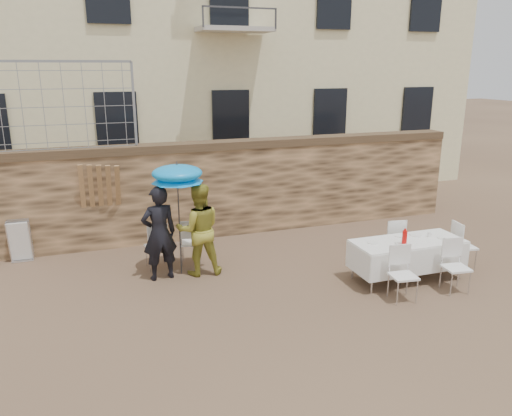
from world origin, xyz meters
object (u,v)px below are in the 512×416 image
object	(u,v)px
table_chair_back	(392,241)
couple_chair_left	(156,245)
soda_bottle	(405,238)
table_chair_front_left	(404,275)
chair_stack_right	(21,239)
umbrella	(177,177)
man_suit	(159,233)
couple_chair_right	(191,241)
table_chair_front_right	(456,267)
banquet_table	(408,243)
woman_dress	(199,230)
table_chair_side	(464,245)

from	to	relation	value
table_chair_back	couple_chair_left	bearing A→B (deg)	-7.44
soda_bottle	table_chair_front_left	bearing A→B (deg)	-123.69
table_chair_back	chair_stack_right	bearing A→B (deg)	-11.89
umbrella	couple_chair_left	distance (m)	1.58
man_suit	couple_chair_right	xyz separation A→B (m)	(0.70, 0.55, -0.42)
couple_chair_left	soda_bottle	distance (m)	4.77
man_suit	table_chair_front_right	world-z (taller)	man_suit
chair_stack_right	umbrella	bearing A→B (deg)	-30.90
couple_chair_left	banquet_table	xyz separation A→B (m)	(4.39, -2.09, 0.25)
chair_stack_right	soda_bottle	bearing A→B (deg)	-27.83
banquet_table	table_chair_front_right	xyz separation A→B (m)	(0.50, -0.75, -0.25)
man_suit	banquet_table	distance (m)	4.65
umbrella	banquet_table	size ratio (longest dim) A/B	0.98
table_chair_front_left	table_chair_back	bearing A→B (deg)	69.38
table_chair_front_right	banquet_table	bearing A→B (deg)	130.42
chair_stack_right	couple_chair_left	bearing A→B (deg)	-27.37
man_suit	couple_chair_right	distance (m)	0.99
man_suit	soda_bottle	bearing A→B (deg)	149.31
couple_chair_left	couple_chair_right	xyz separation A→B (m)	(0.70, 0.00, 0.00)
man_suit	soda_bottle	xyz separation A→B (m)	(4.19, -1.69, 0.00)
couple_chair_left	soda_bottle	bearing A→B (deg)	147.05
man_suit	woman_dress	bearing A→B (deg)	171.26
couple_chair_left	table_chair_front_left	bearing A→B (deg)	138.32
banquet_table	chair_stack_right	world-z (taller)	chair_stack_right
soda_bottle	table_chair_front_right	distance (m)	1.02
table_chair_front_right	table_chair_side	world-z (taller)	same
couple_chair_left	man_suit	bearing A→B (deg)	85.16
couple_chair_right	table_chair_front_left	world-z (taller)	same
banquet_table	umbrella	bearing A→B (deg)	157.67
table_chair_front_right	chair_stack_right	distance (m)	8.58
couple_chair_left	table_chair_side	world-z (taller)	same
couple_chair_right	soda_bottle	size ratio (longest dim) A/B	3.69
table_chair_back	table_chair_side	bearing A→B (deg)	157.98
soda_bottle	banquet_table	bearing A→B (deg)	36.87
soda_bottle	table_chair_back	size ratio (longest dim) A/B	0.27
table_chair_back	chair_stack_right	distance (m)	7.66
table_chair_back	woman_dress	bearing A→B (deg)	-2.64
soda_bottle	table_chair_front_left	world-z (taller)	soda_bottle
woman_dress	man_suit	bearing A→B (deg)	5.37
table_chair_front_right	table_chair_back	world-z (taller)	same
woman_dress	chair_stack_right	size ratio (longest dim) A/B	1.96
banquet_table	man_suit	bearing A→B (deg)	160.69
umbrella	couple_chair_left	world-z (taller)	umbrella
couple_chair_left	table_chair_side	bearing A→B (deg)	156.21
chair_stack_right	table_chair_front_right	bearing A→B (deg)	-29.19
couple_chair_right	table_chair_side	bearing A→B (deg)	172.88
umbrella	table_chair_back	world-z (taller)	umbrella
soda_bottle	table_chair_front_left	xyz separation A→B (m)	(-0.40, -0.60, -0.43)
table_chair_front_left	table_chair_side	distance (m)	2.17
woman_dress	couple_chair_left	world-z (taller)	woman_dress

